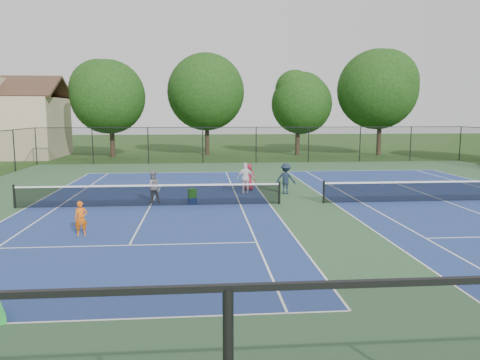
{
  "coord_description": "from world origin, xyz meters",
  "views": [
    {
      "loc": [
        -4.68,
        -21.17,
        4.24
      ],
      "look_at": [
        -2.97,
        -1.0,
        1.3
      ],
      "focal_mm": 35.0,
      "sensor_mm": 36.0,
      "label": 1
    }
  ],
  "objects": [
    {
      "name": "ground",
      "position": [
        0.0,
        0.0,
        0.0
      ],
      "size": [
        140.0,
        140.0,
        0.0
      ],
      "primitive_type": "plane",
      "color": "#234716",
      "rests_on": "ground"
    },
    {
      "name": "court_pad",
      "position": [
        0.0,
        0.0,
        0.0
      ],
      "size": [
        36.0,
        36.0,
        0.01
      ],
      "primitive_type": "cube",
      "color": "#2F5331",
      "rests_on": "ground"
    },
    {
      "name": "tennis_court_left",
      "position": [
        -7.0,
        0.0,
        0.1
      ],
      "size": [
        12.0,
        23.83,
        1.07
      ],
      "color": "navy",
      "rests_on": "ground"
    },
    {
      "name": "tennis_court_right",
      "position": [
        7.0,
        0.0,
        0.1
      ],
      "size": [
        12.0,
        23.83,
        1.07
      ],
      "color": "navy",
      "rests_on": "ground"
    },
    {
      "name": "perimeter_fence",
      "position": [
        0.0,
        0.0,
        1.6
      ],
      "size": [
        36.08,
        36.08,
        3.02
      ],
      "color": "black",
      "rests_on": "ground"
    },
    {
      "name": "tree_back_a",
      "position": [
        -13.0,
        24.0,
        6.04
      ],
      "size": [
        6.8,
        6.8,
        9.15
      ],
      "color": "#2D2116",
      "rests_on": "ground"
    },
    {
      "name": "tree_back_b",
      "position": [
        -4.0,
        26.0,
        6.6
      ],
      "size": [
        7.6,
        7.6,
        10.03
      ],
      "color": "#2D2116",
      "rests_on": "ground"
    },
    {
      "name": "tree_back_c",
      "position": [
        5.0,
        25.0,
        5.48
      ],
      "size": [
        6.0,
        6.0,
        8.4
      ],
      "color": "#2D2116",
      "rests_on": "ground"
    },
    {
      "name": "tree_back_d",
      "position": [
        13.0,
        24.0,
        6.82
      ],
      "size": [
        7.8,
        7.8,
        10.37
      ],
      "color": "#2D2116",
      "rests_on": "ground"
    },
    {
      "name": "clapboard_house",
      "position": [
        -23.0,
        25.0,
        3.09
      ],
      "size": [
        10.8,
        8.1,
        7.65
      ],
      "color": "tan",
      "rests_on": "ground"
    },
    {
      "name": "child_player",
      "position": [
        -8.84,
        -4.96,
        0.6
      ],
      "size": [
        0.51,
        0.41,
        1.2
      ],
      "primitive_type": "imported",
      "rotation": [
        0.0,
        0.0,
        0.31
      ],
      "color": "orange",
      "rests_on": "ground"
    },
    {
      "name": "instructor",
      "position": [
        -6.96,
        0.8,
        0.76
      ],
      "size": [
        0.88,
        0.77,
        1.52
      ],
      "primitive_type": "imported",
      "rotation": [
        0.0,
        0.0,
        3.44
      ],
      "color": "gray",
      "rests_on": "ground"
    },
    {
      "name": "bystander_a",
      "position": [
        -2.34,
        2.99,
        0.82
      ],
      "size": [
        1.0,
        0.52,
        1.63
      ],
      "primitive_type": "imported",
      "rotation": [
        0.0,
        0.0,
        3.28
      ],
      "color": "white",
      "rests_on": "ground"
    },
    {
      "name": "bystander_b",
      "position": [
        -0.26,
        2.69,
        0.8
      ],
      "size": [
        1.19,
        0.95,
        1.6
      ],
      "primitive_type": "imported",
      "rotation": [
        0.0,
        0.0,
        2.75
      ],
      "color": "#182436",
      "rests_on": "ground"
    },
    {
      "name": "bystander_c",
      "position": [
        -2.07,
        3.97,
        0.74
      ],
      "size": [
        0.82,
        0.64,
        1.48
      ],
      "primitive_type": "imported",
      "rotation": [
        0.0,
        0.0,
        2.88
      ],
      "color": "maroon",
      "rests_on": "ground"
    },
    {
      "name": "ball_crate",
      "position": [
        -5.1,
        0.4,
        0.14
      ],
      "size": [
        0.46,
        0.38,
        0.29
      ],
      "primitive_type": "cube",
      "rotation": [
        0.0,
        0.0,
        0.33
      ],
      "color": "#163799",
      "rests_on": "ground"
    },
    {
      "name": "ball_hopper",
      "position": [
        -5.1,
        0.4,
        0.5
      ],
      "size": [
        0.42,
        0.37,
        0.42
      ],
      "primitive_type": "cube",
      "rotation": [
        0.0,
        0.0,
        0.42
      ],
      "color": "green",
      "rests_on": "ball_crate"
    }
  ]
}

